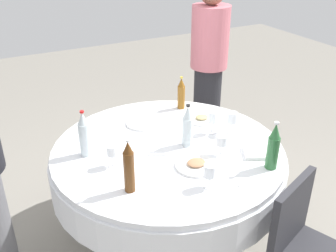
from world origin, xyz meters
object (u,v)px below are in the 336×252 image
at_px(wine_glass_outer, 232,119).
at_px(wine_glass_right, 222,141).
at_px(dining_table, 168,166).
at_px(wine_glass_west, 212,118).
at_px(bottle_clear_south, 84,135).
at_px(bottle_brown_mid, 129,167).
at_px(bottle_green_inner, 273,147).
at_px(wine_glass_inner, 112,152).
at_px(wine_glass_front, 210,172).
at_px(plate_far, 196,165).
at_px(bottle_clear_front, 188,127).
at_px(person_south, 209,67).
at_px(chair_west, 305,245).
at_px(bottle_amber_left, 181,94).
at_px(plate_right, 143,123).
at_px(plate_north, 202,119).

xyz_separation_m(wine_glass_outer, wine_glass_right, (0.23, 0.21, -0.01)).
distance_m(dining_table, wine_glass_west, 0.44).
distance_m(bottle_clear_south, bottle_brown_mid, 0.48).
distance_m(bottle_clear_south, bottle_green_inner, 1.13).
xyz_separation_m(wine_glass_inner, wine_glass_right, (-0.64, 0.19, 0.00)).
bearing_deg(wine_glass_front, bottle_green_inner, 179.21).
xyz_separation_m(bottle_clear_south, bottle_green_inner, (-0.93, 0.65, -0.00)).
distance_m(bottle_brown_mid, wine_glass_right, 0.65).
height_order(bottle_brown_mid, plate_far, bottle_brown_mid).
distance_m(bottle_green_inner, bottle_clear_front, 0.55).
relative_size(bottle_brown_mid, wine_glass_front, 2.22).
bearing_deg(person_south, bottle_green_inner, -64.53).
bearing_deg(dining_table, plate_far, 99.04).
relative_size(bottle_clear_front, person_south, 0.18).
relative_size(bottle_clear_south, chair_west, 0.35).
height_order(wine_glass_outer, chair_west, wine_glass_outer).
height_order(bottle_clear_front, wine_glass_front, bottle_clear_front).
bearing_deg(bottle_amber_left, person_south, -140.15).
bearing_deg(wine_glass_west, wine_glass_outer, 152.81).
distance_m(bottle_amber_left, chair_west, 1.43).
bearing_deg(bottle_amber_left, bottle_brown_mid, 46.25).
xyz_separation_m(bottle_green_inner, wine_glass_right, (0.18, -0.25, -0.04)).
bearing_deg(wine_glass_west, plate_right, -43.34).
height_order(dining_table, wine_glass_outer, wine_glass_outer).
relative_size(dining_table, wine_glass_inner, 11.00).
relative_size(bottle_green_inner, person_south, 0.19).
bearing_deg(plate_far, wine_glass_west, -135.13).
height_order(wine_glass_front, wine_glass_west, wine_glass_west).
height_order(bottle_clear_south, bottle_green_inner, same).
bearing_deg(wine_glass_inner, chair_west, 130.78).
relative_size(bottle_amber_left, wine_glass_inner, 1.87).
distance_m(dining_table, plate_far, 0.32).
relative_size(bottle_brown_mid, wine_glass_west, 1.98).
height_order(plate_far, person_south, person_south).
relative_size(wine_glass_front, chair_west, 0.16).
bearing_deg(bottle_amber_left, wine_glass_right, 80.38).
bearing_deg(plate_far, wine_glass_front, 78.84).
height_order(bottle_green_inner, plate_right, bottle_green_inner).
relative_size(plate_far, person_south, 0.15).
distance_m(bottle_amber_left, wine_glass_outer, 0.53).
height_order(bottle_green_inner, wine_glass_front, bottle_green_inner).
xyz_separation_m(dining_table, person_south, (-0.92, -0.94, 0.26)).
distance_m(plate_right, chair_west, 1.35).
xyz_separation_m(dining_table, plate_right, (0.01, -0.38, 0.15)).
relative_size(wine_glass_right, plate_north, 0.65).
bearing_deg(bottle_green_inner, bottle_brown_mid, -12.28).
height_order(bottle_clear_south, wine_glass_front, bottle_clear_south).
bearing_deg(chair_west, bottle_clear_front, -96.67).
height_order(bottle_clear_front, wine_glass_west, bottle_clear_front).
xyz_separation_m(bottle_clear_south, plate_north, (-0.90, -0.07, -0.13)).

